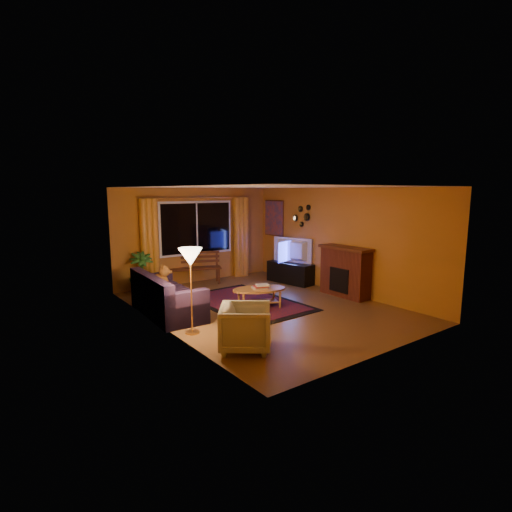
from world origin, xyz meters
TOP-DOWN VIEW (x-y plane):
  - floor at (0.00, 0.00)m, footprint 4.50×6.00m
  - ceiling at (0.00, 0.00)m, footprint 4.50×6.00m
  - wall_back at (0.00, 3.01)m, footprint 4.50×0.02m
  - wall_left at (-2.26, 0.00)m, footprint 0.02×6.00m
  - wall_right at (2.26, 0.00)m, footprint 0.02×6.00m
  - window at (0.00, 2.94)m, footprint 2.00×0.02m
  - curtain_rod at (0.00, 2.90)m, footprint 3.20×0.03m
  - curtain_left at (-1.35, 2.88)m, footprint 0.36×0.36m
  - curtain_right at (1.35, 2.88)m, footprint 0.36×0.36m
  - bench at (-0.21, 2.75)m, footprint 1.44×0.87m
  - potted_plant at (-1.69, 2.59)m, footprint 0.60×0.60m
  - sofa at (-1.84, 0.75)m, footprint 0.97×2.06m
  - dog at (-1.79, 1.20)m, footprint 0.31×0.41m
  - armchair at (-1.62, -1.65)m, footprint 1.02×1.03m
  - floor_lamp at (-1.96, -0.51)m, footprint 0.32×0.32m
  - rug at (-0.13, 0.47)m, footprint 1.90×2.91m
  - coffee_table at (-0.11, 0.03)m, footprint 1.45×1.45m
  - tv_console at (1.91, 1.37)m, footprint 0.63×1.35m
  - television at (1.91, 1.37)m, footprint 0.50×1.13m
  - fireplace at (2.05, -0.40)m, footprint 0.40×1.20m
  - mirror_cluster at (2.21, 1.30)m, footprint 0.06×0.60m
  - painting at (2.22, 2.45)m, footprint 0.04×0.76m

SIDE VIEW (x-z plane):
  - floor at x=0.00m, z-range -0.02..0.00m
  - rug at x=-0.13m, z-range 0.00..0.02m
  - coffee_table at x=-0.11m, z-range 0.00..0.41m
  - bench at x=-0.21m, z-range 0.00..0.42m
  - tv_console at x=1.91m, z-range 0.00..0.54m
  - armchair at x=-1.62m, z-range 0.00..0.78m
  - sofa at x=-1.84m, z-range 0.00..0.82m
  - potted_plant at x=-1.69m, z-range 0.00..1.00m
  - fireplace at x=2.05m, z-range 0.00..1.10m
  - dog at x=-1.79m, z-range 0.40..0.84m
  - floor_lamp at x=-1.96m, z-range 0.00..1.48m
  - television at x=1.91m, z-range 0.54..1.20m
  - curtain_left at x=-1.35m, z-range 0.00..2.24m
  - curtain_right at x=1.35m, z-range 0.00..2.24m
  - wall_back at x=0.00m, z-range 0.00..2.50m
  - wall_left at x=-2.26m, z-range 0.00..2.50m
  - wall_right at x=2.26m, z-range 0.00..2.50m
  - window at x=0.00m, z-range 0.80..2.10m
  - painting at x=2.22m, z-range 1.17..2.13m
  - mirror_cluster at x=2.21m, z-range 1.52..2.08m
  - curtain_rod at x=0.00m, z-range 2.23..2.27m
  - ceiling at x=0.00m, z-range 2.50..2.52m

